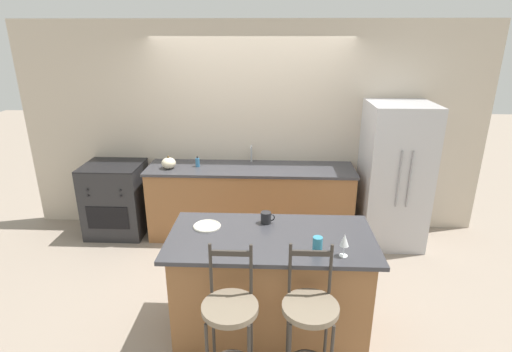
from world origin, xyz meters
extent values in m
plane|color=gray|center=(0.00, 0.00, 0.00)|extent=(18.00, 18.00, 0.00)
cube|color=beige|center=(0.00, 0.70, 1.35)|extent=(6.00, 0.07, 2.70)
cube|color=#936038|center=(0.00, 0.38, 0.45)|extent=(2.58, 0.65, 0.90)
cube|color=#38383D|center=(0.00, 0.38, 0.92)|extent=(2.61, 0.68, 0.03)
cube|color=black|center=(0.00, 0.38, 0.93)|extent=(0.56, 0.36, 0.01)
cylinder|color=#ADAFB5|center=(0.00, 0.60, 1.05)|extent=(0.02, 0.02, 0.22)
cylinder|color=#ADAFB5|center=(0.00, 0.54, 1.15)|extent=(0.02, 0.12, 0.02)
cube|color=#936038|center=(0.28, -1.45, 0.46)|extent=(1.60, 0.75, 0.91)
cube|color=#38383D|center=(0.28, -1.45, 0.93)|extent=(1.72, 0.87, 0.03)
cube|color=#BCBCC1|center=(1.77, 0.30, 0.89)|extent=(0.75, 0.76, 1.77)
cylinder|color=#939399|center=(1.71, -0.10, 0.98)|extent=(0.02, 0.02, 0.67)
cylinder|color=#939399|center=(1.83, -0.10, 0.98)|extent=(0.02, 0.02, 0.67)
cube|color=#28282B|center=(-1.77, 0.36, 0.47)|extent=(0.73, 0.65, 0.94)
cube|color=black|center=(-1.77, 0.03, 0.36)|extent=(0.53, 0.01, 0.30)
cube|color=black|center=(-1.77, 0.36, 0.95)|extent=(0.73, 0.65, 0.02)
cylinder|color=black|center=(-1.98, 0.02, 0.73)|extent=(0.03, 0.02, 0.03)
cylinder|color=black|center=(-1.57, 0.02, 0.73)|extent=(0.03, 0.02, 0.03)
cylinder|color=black|center=(-1.98, 0.02, 0.66)|extent=(0.03, 0.02, 0.03)
cylinder|color=black|center=(-1.57, 0.02, 0.66)|extent=(0.03, 0.02, 0.03)
cylinder|color=#332D28|center=(-0.15, -1.97, 0.36)|extent=(0.02, 0.02, 0.72)
cylinder|color=#332D28|center=(0.14, -1.97, 0.36)|extent=(0.02, 0.02, 0.72)
cylinder|color=#7F705B|center=(0.00, -2.11, 0.74)|extent=(0.40, 0.40, 0.04)
cylinder|color=#332D28|center=(-0.15, -1.97, 0.96)|extent=(0.02, 0.02, 0.40)
cylinder|color=#332D28|center=(0.14, -1.97, 0.96)|extent=(0.02, 0.02, 0.40)
cube|color=#332D28|center=(0.00, -1.97, 1.09)|extent=(0.29, 0.02, 0.04)
cylinder|color=#332D28|center=(0.42, -1.94, 0.36)|extent=(0.02, 0.02, 0.72)
cylinder|color=#332D28|center=(0.70, -1.94, 0.36)|extent=(0.02, 0.02, 0.72)
cylinder|color=#7F705B|center=(0.56, -2.08, 0.74)|extent=(0.40, 0.40, 0.04)
cylinder|color=#332D28|center=(0.42, -1.94, 0.96)|extent=(0.02, 0.02, 0.40)
cylinder|color=#332D28|center=(0.70, -1.94, 0.96)|extent=(0.02, 0.02, 0.40)
cube|color=#332D28|center=(0.56, -1.94, 1.09)|extent=(0.29, 0.02, 0.04)
cylinder|color=beige|center=(-0.28, -1.30, 0.95)|extent=(0.24, 0.24, 0.01)
torus|color=beige|center=(-0.28, -1.30, 0.96)|extent=(0.23, 0.23, 0.01)
cylinder|color=white|center=(0.83, -1.73, 0.95)|extent=(0.07, 0.07, 0.00)
cylinder|color=white|center=(0.83, -1.73, 0.99)|extent=(0.01, 0.01, 0.08)
cone|color=white|center=(0.83, -1.73, 1.08)|extent=(0.07, 0.07, 0.10)
cylinder|color=#232326|center=(0.23, -1.20, 1.00)|extent=(0.09, 0.09, 0.10)
torus|color=#232326|center=(0.27, -1.20, 1.00)|extent=(0.07, 0.01, 0.07)
cylinder|color=teal|center=(0.63, -1.70, 1.02)|extent=(0.07, 0.07, 0.14)
ellipsoid|color=beige|center=(-1.02, 0.28, 1.01)|extent=(0.18, 0.18, 0.14)
cylinder|color=brown|center=(-1.02, 0.28, 1.09)|extent=(0.02, 0.02, 0.02)
cylinder|color=teal|center=(-0.67, 0.37, 0.99)|extent=(0.05, 0.05, 0.11)
cylinder|color=black|center=(-0.67, 0.37, 1.06)|extent=(0.02, 0.02, 0.03)
camera|label=1|loc=(0.28, -4.39, 2.54)|focal=28.00mm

